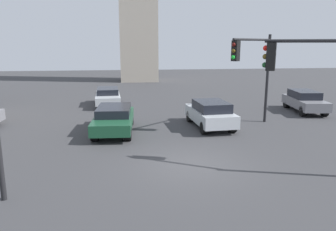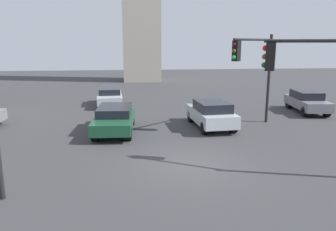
# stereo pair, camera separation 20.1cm
# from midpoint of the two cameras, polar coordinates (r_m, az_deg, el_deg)

# --- Properties ---
(ground_plane) EXTENTS (92.10, 92.10, 0.00)m
(ground_plane) POSITION_cam_midpoint_polar(r_m,az_deg,el_deg) (12.65, 3.41, -8.56)
(ground_plane) COLOR #38383A
(traffic_light_0) EXTENTS (3.74, 2.17, 4.92)m
(traffic_light_0) POSITION_cam_midpoint_polar(r_m,az_deg,el_deg) (12.47, 25.64, 6.59)
(traffic_light_0) COLOR black
(traffic_light_0) RESTS_ON ground_plane
(traffic_light_1) EXTENTS (3.03, 2.50, 5.03)m
(traffic_light_1) POSITION_cam_midpoint_polar(r_m,az_deg,el_deg) (18.13, 14.23, 9.06)
(traffic_light_1) COLOR black
(traffic_light_1) RESTS_ON ground_plane
(car_0) EXTENTS (2.13, 4.64, 1.33)m
(car_0) POSITION_cam_midpoint_polar(r_m,az_deg,el_deg) (17.21, -9.73, -0.50)
(car_0) COLOR #19472D
(car_0) RESTS_ON ground_plane
(car_2) EXTENTS (1.99, 4.21, 1.27)m
(car_2) POSITION_cam_midpoint_polar(r_m,az_deg,el_deg) (24.80, -10.68, 3.32)
(car_2) COLOR #ADB2B7
(car_2) RESTS_ON ground_plane
(car_3) EXTENTS (2.10, 4.17, 1.47)m
(car_3) POSITION_cam_midpoint_polar(r_m,az_deg,el_deg) (18.07, 7.07, 0.35)
(car_3) COLOR #ADB2B7
(car_3) RESTS_ON ground_plane
(car_4) EXTENTS (2.13, 4.30, 1.42)m
(car_4) POSITION_cam_midpoint_polar(r_m,az_deg,el_deg) (23.87, 22.48, 2.40)
(car_4) COLOR slate
(car_4) RESTS_ON ground_plane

